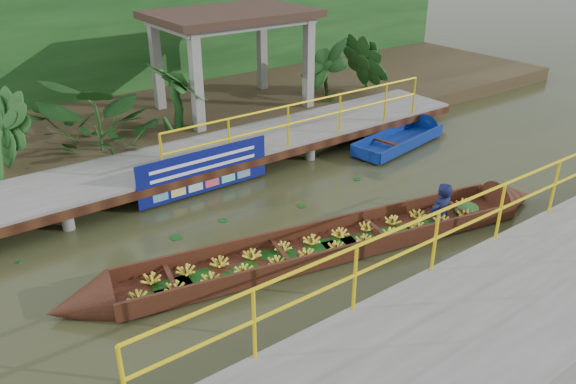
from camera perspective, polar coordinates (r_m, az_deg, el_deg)
ground at (r=10.64m, az=-1.44°, el=-4.83°), size 80.00×80.00×0.00m
land_strip at (r=16.73m, az=-16.43°, el=6.72°), size 30.00×8.00×0.45m
far_dock at (r=13.11m, az=-10.02°, el=3.28°), size 16.00×2.06×1.66m
near_dock at (r=8.71m, az=20.79°, el=-12.27°), size 18.00×2.40×1.73m
pavilion at (r=16.28m, az=-5.78°, el=16.56°), size 4.40×3.00×3.00m
foliage_backdrop at (r=18.60m, az=-20.00°, el=13.80°), size 30.00×0.80×4.00m
vendor_boat at (r=10.36m, az=5.80°, el=-4.60°), size 9.69×2.85×1.98m
moored_blue_boat at (r=15.85m, az=12.78°, el=5.78°), size 3.55×1.48×0.82m
blue_banner at (r=12.25m, az=-8.46°, el=2.14°), size 3.11×0.04×0.97m
tropical_plants at (r=14.71m, az=-11.47°, el=8.72°), size 14.22×1.22×1.52m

